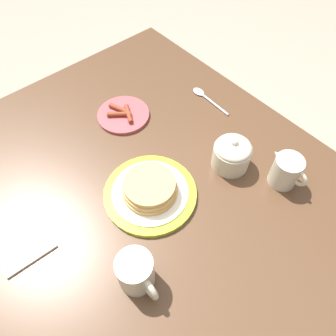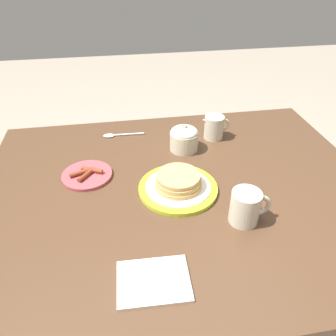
{
  "view_description": "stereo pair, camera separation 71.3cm",
  "coord_description": "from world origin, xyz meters",
  "px_view_note": "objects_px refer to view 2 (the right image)",
  "views": [
    {
      "loc": [
        0.34,
        -0.25,
        1.46
      ],
      "look_at": [
        -0.03,
        0.07,
        0.78
      ],
      "focal_mm": 35.0,
      "sensor_mm": 36.0,
      "label": 1
    },
    {
      "loc": [
        -0.16,
        -0.74,
        1.36
      ],
      "look_at": [
        -0.03,
        0.07,
        0.78
      ],
      "focal_mm": 35.0,
      "sensor_mm": 36.0,
      "label": 2
    }
  ],
  "objects_px": {
    "side_plate_bacon": "(87,175)",
    "napkin": "(154,281)",
    "pancake_plate": "(178,185)",
    "coffee_mug": "(246,207)",
    "sugar_bowl": "(184,138)",
    "spoon": "(116,135)",
    "creamer_pitcher": "(214,127)"
  },
  "relations": [
    {
      "from": "coffee_mug",
      "to": "pancake_plate",
      "type": "bearing_deg",
      "value": 133.9
    },
    {
      "from": "napkin",
      "to": "spoon",
      "type": "xyz_separation_m",
      "value": [
        -0.06,
        0.66,
        0.0
      ]
    },
    {
      "from": "side_plate_bacon",
      "to": "spoon",
      "type": "relative_size",
      "value": 1.01
    },
    {
      "from": "napkin",
      "to": "coffee_mug",
      "type": "bearing_deg",
      "value": 29.74
    },
    {
      "from": "creamer_pitcher",
      "to": "pancake_plate",
      "type": "bearing_deg",
      "value": -123.54
    },
    {
      "from": "pancake_plate",
      "to": "napkin",
      "type": "bearing_deg",
      "value": -110.47
    },
    {
      "from": "pancake_plate",
      "to": "napkin",
      "type": "distance_m",
      "value": 0.32
    },
    {
      "from": "pancake_plate",
      "to": "sugar_bowl",
      "type": "distance_m",
      "value": 0.23
    },
    {
      "from": "coffee_mug",
      "to": "creamer_pitcher",
      "type": "height_order",
      "value": "same"
    },
    {
      "from": "sugar_bowl",
      "to": "napkin",
      "type": "xyz_separation_m",
      "value": [
        -0.18,
        -0.52,
        -0.04
      ]
    },
    {
      "from": "coffee_mug",
      "to": "creamer_pitcher",
      "type": "xyz_separation_m",
      "value": [
        0.04,
        0.44,
        -0.0
      ]
    },
    {
      "from": "sugar_bowl",
      "to": "spoon",
      "type": "xyz_separation_m",
      "value": [
        -0.23,
        0.13,
        -0.04
      ]
    },
    {
      "from": "sugar_bowl",
      "to": "coffee_mug",
      "type": "bearing_deg",
      "value": -77.46
    },
    {
      "from": "pancake_plate",
      "to": "creamer_pitcher",
      "type": "bearing_deg",
      "value": 56.46
    },
    {
      "from": "pancake_plate",
      "to": "spoon",
      "type": "bearing_deg",
      "value": 115.23
    },
    {
      "from": "pancake_plate",
      "to": "coffee_mug",
      "type": "height_order",
      "value": "coffee_mug"
    },
    {
      "from": "coffee_mug",
      "to": "spoon",
      "type": "relative_size",
      "value": 0.71
    },
    {
      "from": "sugar_bowl",
      "to": "napkin",
      "type": "distance_m",
      "value": 0.55
    },
    {
      "from": "side_plate_bacon",
      "to": "creamer_pitcher",
      "type": "xyz_separation_m",
      "value": [
        0.46,
        0.17,
        0.04
      ]
    },
    {
      "from": "napkin",
      "to": "spoon",
      "type": "bearing_deg",
      "value": 94.8
    },
    {
      "from": "sugar_bowl",
      "to": "napkin",
      "type": "relative_size",
      "value": 0.61
    },
    {
      "from": "pancake_plate",
      "to": "creamer_pitcher",
      "type": "relative_size",
      "value": 2.13
    },
    {
      "from": "side_plate_bacon",
      "to": "coffee_mug",
      "type": "xyz_separation_m",
      "value": [
        0.41,
        -0.27,
        0.04
      ]
    },
    {
      "from": "pancake_plate",
      "to": "spoon",
      "type": "distance_m",
      "value": 0.39
    },
    {
      "from": "creamer_pitcher",
      "to": "sugar_bowl",
      "type": "bearing_deg",
      "value": -153.7
    },
    {
      "from": "creamer_pitcher",
      "to": "coffee_mug",
      "type": "bearing_deg",
      "value": -95.33
    },
    {
      "from": "napkin",
      "to": "sugar_bowl",
      "type": "bearing_deg",
      "value": 71.39
    },
    {
      "from": "pancake_plate",
      "to": "sugar_bowl",
      "type": "height_order",
      "value": "sugar_bowl"
    },
    {
      "from": "creamer_pitcher",
      "to": "side_plate_bacon",
      "type": "bearing_deg",
      "value": -159.45
    },
    {
      "from": "side_plate_bacon",
      "to": "napkin",
      "type": "relative_size",
      "value": 0.96
    },
    {
      "from": "pancake_plate",
      "to": "sugar_bowl",
      "type": "relative_size",
      "value": 2.37
    },
    {
      "from": "side_plate_bacon",
      "to": "coffee_mug",
      "type": "relative_size",
      "value": 1.43
    }
  ]
}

